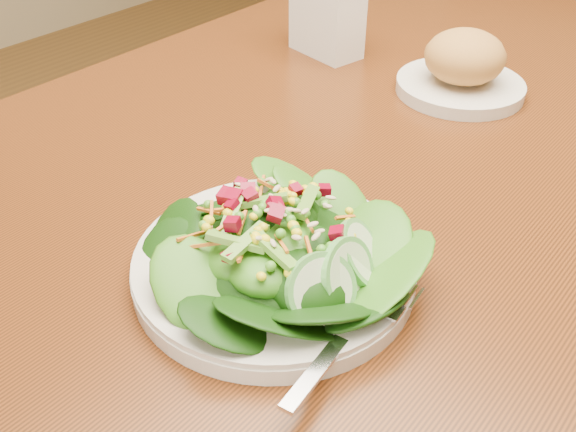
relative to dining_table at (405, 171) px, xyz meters
The scene contains 5 objects.
dining_table is the anchor object (origin of this frame).
chair_far 0.98m from the dining_table, 101.96° to the left, with size 0.52×0.53×0.87m.
salad_plate 0.40m from the dining_table, 77.37° to the right, with size 0.26×0.26×0.07m.
bread_plate 0.16m from the dining_table, 73.02° to the left, with size 0.18×0.18×0.09m.
napkin_holder 0.28m from the dining_table, 159.17° to the left, with size 0.12×0.08×0.14m.
Camera 1 is at (0.37, -0.71, 1.14)m, focal length 40.00 mm.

